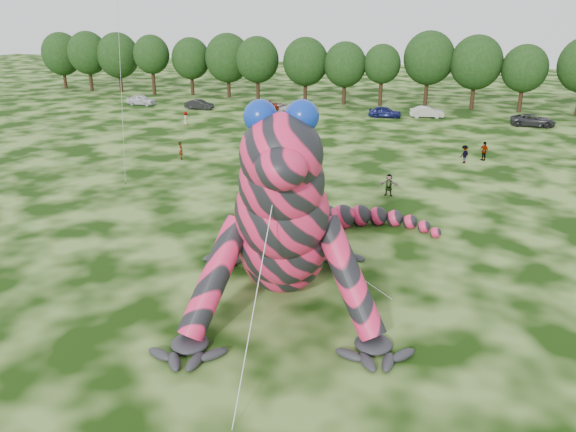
{
  "coord_description": "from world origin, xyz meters",
  "views": [
    {
      "loc": [
        12.78,
        -25.01,
        13.56
      ],
      "look_at": [
        5.17,
        -0.63,
        4.0
      ],
      "focal_mm": 35.0,
      "sensor_mm": 36.0,
      "label": 1
    }
  ],
  "objects_px": {
    "tree_5": "(228,66)",
    "tree_12": "(523,79)",
    "tree_0": "(62,61)",
    "tree_4": "(191,67)",
    "tree_2": "(119,62)",
    "tree_3": "(152,65)",
    "inflatable_gecko": "(283,187)",
    "tree_10": "(428,69)",
    "tree_7": "(305,70)",
    "car_3": "(297,110)",
    "car_5": "(427,112)",
    "tree_9": "(381,75)",
    "spectator_3": "(484,151)",
    "car_2": "(271,105)",
    "tree_1": "(89,61)",
    "tree_11": "(475,73)",
    "tree_8": "(345,73)",
    "spectator_5": "(389,185)",
    "tree_6": "(258,69)",
    "car_4": "(385,112)",
    "car_0": "(141,100)",
    "spectator_2": "(464,154)",
    "spectator_4": "(186,119)",
    "car_6": "(533,120)",
    "spectator_0": "(181,151)"
  },
  "relations": [
    {
      "from": "inflatable_gecko",
      "to": "tree_8",
      "type": "xyz_separation_m",
      "value": [
        -8.82,
        56.62,
        -0.65
      ]
    },
    {
      "from": "inflatable_gecko",
      "to": "spectator_4",
      "type": "xyz_separation_m",
      "value": [
        -23.88,
        35.61,
        -4.3
      ]
    },
    {
      "from": "car_0",
      "to": "spectator_0",
      "type": "bearing_deg",
      "value": -140.97
    },
    {
      "from": "tree_11",
      "to": "car_3",
      "type": "distance_m",
      "value": 25.48
    },
    {
      "from": "tree_4",
      "to": "spectator_2",
      "type": "relative_size",
      "value": 5.43
    },
    {
      "from": "car_3",
      "to": "inflatable_gecko",
      "type": "bearing_deg",
      "value": -157.81
    },
    {
      "from": "inflatable_gecko",
      "to": "tree_5",
      "type": "xyz_separation_m",
      "value": [
        -27.73,
        58.07,
        -0.23
      ]
    },
    {
      "from": "tree_6",
      "to": "car_0",
      "type": "bearing_deg",
      "value": -148.46
    },
    {
      "from": "tree_4",
      "to": "tree_12",
      "type": "height_order",
      "value": "tree_4"
    },
    {
      "from": "tree_10",
      "to": "spectator_3",
      "type": "bearing_deg",
      "value": -75.42
    },
    {
      "from": "tree_11",
      "to": "car_3",
      "type": "height_order",
      "value": "tree_11"
    },
    {
      "from": "inflatable_gecko",
      "to": "tree_8",
      "type": "height_order",
      "value": "inflatable_gecko"
    },
    {
      "from": "inflatable_gecko",
      "to": "car_0",
      "type": "bearing_deg",
      "value": 111.03
    },
    {
      "from": "car_6",
      "to": "tree_4",
      "type": "bearing_deg",
      "value": 76.25
    },
    {
      "from": "tree_0",
      "to": "car_4",
      "type": "xyz_separation_m",
      "value": [
        57.6,
        -10.83,
        -4.04
      ]
    },
    {
      "from": "tree_3",
      "to": "spectator_2",
      "type": "relative_size",
      "value": 5.67
    },
    {
      "from": "inflatable_gecko",
      "to": "spectator_4",
      "type": "bearing_deg",
      "value": 106.79
    },
    {
      "from": "car_3",
      "to": "car_4",
      "type": "height_order",
      "value": "car_4"
    },
    {
      "from": "inflatable_gecko",
      "to": "tree_10",
      "type": "xyz_separation_m",
      "value": [
        2.79,
        58.21,
        0.13
      ]
    },
    {
      "from": "tree_9",
      "to": "tree_12",
      "type": "xyz_separation_m",
      "value": [
        18.95,
        0.39,
        0.15
      ]
    },
    {
      "from": "car_0",
      "to": "car_2",
      "type": "height_order",
      "value": "car_0"
    },
    {
      "from": "tree_6",
      "to": "tree_8",
      "type": "bearing_deg",
      "value": 1.29
    },
    {
      "from": "spectator_4",
      "to": "inflatable_gecko",
      "type": "bearing_deg",
      "value": 151.54
    },
    {
      "from": "tree_1",
      "to": "tree_5",
      "type": "xyz_separation_m",
      "value": [
        25.23,
        0.38,
        -0.01
      ]
    },
    {
      "from": "tree_7",
      "to": "tree_11",
      "type": "distance_m",
      "value": 23.91
    },
    {
      "from": "inflatable_gecko",
      "to": "tree_12",
      "type": "height_order",
      "value": "inflatable_gecko"
    },
    {
      "from": "inflatable_gecko",
      "to": "tree_0",
      "type": "height_order",
      "value": "inflatable_gecko"
    },
    {
      "from": "tree_12",
      "to": "car_3",
      "type": "relative_size",
      "value": 1.82
    },
    {
      "from": "tree_3",
      "to": "spectator_4",
      "type": "xyz_separation_m",
      "value": [
        16.44,
        -21.09,
        -3.9
      ]
    },
    {
      "from": "tree_0",
      "to": "car_5",
      "type": "height_order",
      "value": "tree_0"
    },
    {
      "from": "car_0",
      "to": "spectator_5",
      "type": "height_order",
      "value": "spectator_5"
    },
    {
      "from": "tree_1",
      "to": "spectator_5",
      "type": "bearing_deg",
      "value": -36.65
    },
    {
      "from": "tree_6",
      "to": "tree_8",
      "type": "relative_size",
      "value": 1.06
    },
    {
      "from": "car_3",
      "to": "spectator_5",
      "type": "distance_m",
      "value": 34.07
    },
    {
      "from": "inflatable_gecko",
      "to": "car_2",
      "type": "bearing_deg",
      "value": 92.69
    },
    {
      "from": "car_2",
      "to": "spectator_4",
      "type": "relative_size",
      "value": 2.74
    },
    {
      "from": "car_0",
      "to": "spectator_2",
      "type": "height_order",
      "value": "spectator_2"
    },
    {
      "from": "tree_2",
      "to": "tree_6",
      "type": "relative_size",
      "value": 1.02
    },
    {
      "from": "tree_7",
      "to": "tree_8",
      "type": "relative_size",
      "value": 1.06
    },
    {
      "from": "car_5",
      "to": "tree_10",
      "type": "bearing_deg",
      "value": -4.57
    },
    {
      "from": "tree_5",
      "to": "car_5",
      "type": "distance_m",
      "value": 32.8
    },
    {
      "from": "tree_5",
      "to": "tree_12",
      "type": "distance_m",
      "value": 43.14
    },
    {
      "from": "tree_6",
      "to": "car_6",
      "type": "xyz_separation_m",
      "value": [
        38.47,
        -8.7,
        -4.03
      ]
    },
    {
      "from": "car_2",
      "to": "tree_5",
      "type": "bearing_deg",
      "value": 45.27
    },
    {
      "from": "inflatable_gecko",
      "to": "spectator_0",
      "type": "bearing_deg",
      "value": 111.86
    },
    {
      "from": "tree_12",
      "to": "car_2",
      "type": "distance_m",
      "value": 34.27
    },
    {
      "from": "tree_0",
      "to": "tree_4",
      "type": "bearing_deg",
      "value": -1.2
    },
    {
      "from": "tree_2",
      "to": "tree_3",
      "type": "distance_m",
      "value": 7.5
    },
    {
      "from": "car_2",
      "to": "spectator_3",
      "type": "distance_m",
      "value": 34.42
    },
    {
      "from": "tree_7",
      "to": "car_3",
      "type": "bearing_deg",
      "value": -80.2
    }
  ]
}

